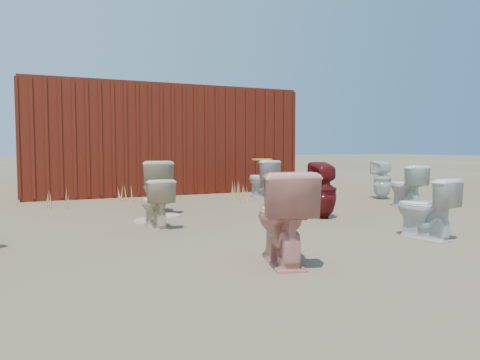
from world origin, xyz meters
name	(u,v)px	position (x,y,z in m)	size (l,w,h in m)	color
ground	(258,223)	(0.00, 0.00, 0.00)	(100.00, 100.00, 0.00)	brown
shipping_container	(158,140)	(0.00, 5.20, 1.20)	(6.00, 2.40, 2.40)	#52170D
toilet_front_pink	(283,217)	(-0.84, -2.11, 0.42)	(0.46, 0.81, 0.83)	#E89386
toilet_front_c	(425,208)	(1.20, -1.80, 0.35)	(0.39, 0.68, 0.69)	white
toilet_front_maroon	(324,190)	(1.04, -0.06, 0.41)	(0.37, 0.38, 0.82)	#601011
toilet_front_e	(406,186)	(3.04, 0.36, 0.37)	(0.41, 0.72, 0.73)	silver
toilet_back_beige_left	(156,187)	(-1.02, 1.54, 0.42)	(0.46, 0.81, 0.83)	#C3B58E
toilet_back_beige_right	(156,203)	(-1.40, 0.16, 0.32)	(0.36, 0.62, 0.64)	beige
toilet_back_yellowlid	(262,179)	(1.52, 2.81, 0.39)	(0.43, 0.76, 0.78)	silver
toilet_back_e	(382,179)	(3.60, 1.58, 0.39)	(0.35, 0.36, 0.78)	silver
yellow_lid	(262,159)	(1.52, 2.81, 0.79)	(0.39, 0.49, 0.03)	gold
loose_tank	(276,194)	(1.27, 1.74, 0.17)	(0.50, 0.20, 0.35)	white
loose_lid_near	(147,221)	(-1.37, 0.73, 0.01)	(0.38, 0.49, 0.02)	#CAB492
loose_lid_far	(167,215)	(-0.97, 1.13, 0.01)	(0.36, 0.47, 0.02)	beige
weed_clump_a	(58,199)	(-2.39, 2.78, 0.15)	(0.36, 0.36, 0.30)	#AE8745
weed_clump_b	(239,194)	(0.79, 2.34, 0.15)	(0.32, 0.32, 0.30)	#AE8745
weed_clump_c	(309,190)	(2.42, 2.41, 0.16)	(0.36, 0.36, 0.33)	#AE8745
weed_clump_d	(126,194)	(-1.14, 3.33, 0.15)	(0.30, 0.30, 0.29)	#AE8745
weed_clump_e	(234,188)	(1.21, 3.50, 0.15)	(0.34, 0.34, 0.30)	#AE8745
weed_clump_f	(408,199)	(3.11, 0.39, 0.14)	(0.28, 0.28, 0.28)	#AE8745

